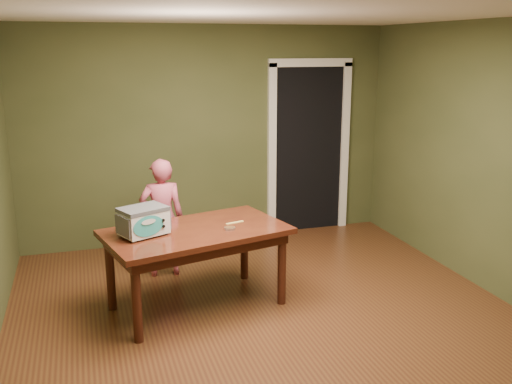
# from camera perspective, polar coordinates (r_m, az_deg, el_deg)

# --- Properties ---
(floor) EXTENTS (5.00, 5.00, 0.00)m
(floor) POSITION_cam_1_polar(r_m,az_deg,el_deg) (5.03, 1.96, -13.41)
(floor) COLOR #533117
(floor) RESTS_ON ground
(room_shell) EXTENTS (4.52, 5.02, 2.61)m
(room_shell) POSITION_cam_1_polar(r_m,az_deg,el_deg) (4.50, 2.15, 6.20)
(room_shell) COLOR #464B28
(room_shell) RESTS_ON ground
(doorway) EXTENTS (1.10, 0.66, 2.25)m
(doorway) POSITION_cam_1_polar(r_m,az_deg,el_deg) (7.62, 4.41, 4.59)
(doorway) COLOR black
(doorway) RESTS_ON ground
(dining_table) EXTENTS (1.77, 1.25, 0.75)m
(dining_table) POSITION_cam_1_polar(r_m,az_deg,el_deg) (5.19, -6.00, -4.77)
(dining_table) COLOR #3C160D
(dining_table) RESTS_ON floor
(toy_oven) EXTENTS (0.47, 0.41, 0.25)m
(toy_oven) POSITION_cam_1_polar(r_m,az_deg,el_deg) (5.02, -11.20, -2.79)
(toy_oven) COLOR #4C4F54
(toy_oven) RESTS_ON dining_table
(baking_pan) EXTENTS (0.10, 0.10, 0.02)m
(baking_pan) POSITION_cam_1_polar(r_m,az_deg,el_deg) (5.13, -2.64, -3.63)
(baking_pan) COLOR silver
(baking_pan) RESTS_ON dining_table
(spatula) EXTENTS (0.18, 0.07, 0.01)m
(spatula) POSITION_cam_1_polar(r_m,az_deg,el_deg) (5.31, -2.14, -3.07)
(spatula) COLOR #E8D065
(spatula) RESTS_ON dining_table
(child) EXTENTS (0.47, 0.33, 1.25)m
(child) POSITION_cam_1_polar(r_m,az_deg,el_deg) (5.98, -9.37, -2.56)
(child) COLOR #C04F66
(child) RESTS_ON floor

